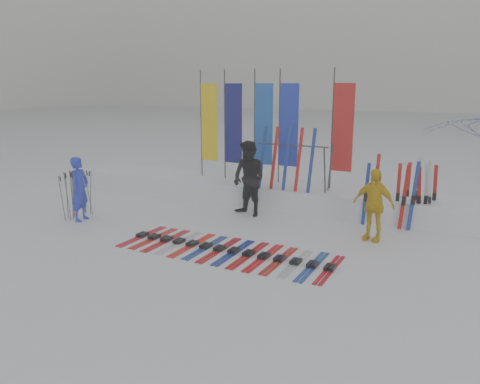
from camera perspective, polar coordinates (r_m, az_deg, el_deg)
The scene contains 10 objects.
ground at distance 9.52m, azimuth -5.50°, elevation -7.66°, with size 120.00×120.00×0.00m, color white.
snow_bank at distance 13.37m, azimuth 5.07°, elevation -0.32°, with size 14.00×1.60×0.60m, color white.
person_blue at distance 12.34m, azimuth -18.94°, elevation 0.34°, with size 0.59×0.39×1.61m, color #2131C4.
person_black at distance 12.10m, azimuth 1.09°, elevation 1.63°, with size 0.95×0.74×1.96m, color black.
person_yellow at distance 10.57m, azimuth 15.96°, elevation -1.50°, with size 0.94×0.39×1.60m, color yellow.
ski_row at distance 9.66m, azimuth -1.65°, elevation -7.07°, with size 4.51×1.69×0.07m.
pole_cluster at distance 12.78m, azimuth -19.37°, elevation -0.25°, with size 0.45×0.82×1.24m.
feather_flags at distance 13.45m, azimuth 3.00°, elevation 8.17°, with size 4.68×0.18×3.20m.
ski_rack at distance 12.65m, azimuth 6.30°, elevation 3.90°, with size 2.04×0.80×1.23m.
upright_skis at distance 11.98m, azimuth 19.92°, elevation -0.26°, with size 1.57×0.99×1.69m.
Camera 1 is at (4.83, -7.50, 3.30)m, focal length 35.00 mm.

